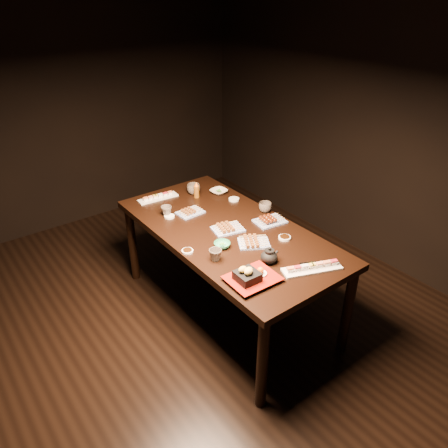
{
  "coord_description": "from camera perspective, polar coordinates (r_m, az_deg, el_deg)",
  "views": [
    {
      "loc": [
        -1.27,
        -1.86,
        2.34
      ],
      "look_at": [
        0.41,
        0.36,
        0.77
      ],
      "focal_mm": 35.0,
      "sensor_mm": 36.0,
      "label": 1
    }
  ],
  "objects": [
    {
      "name": "sauce_dish_se",
      "position": [
        3.09,
        7.92,
        -1.78
      ],
      "size": [
        0.12,
        0.12,
        0.02
      ],
      "primitive_type": "cylinder",
      "rotation": [
        0.0,
        0.0,
        -0.53
      ],
      "color": "white",
      "rests_on": "dining_table"
    },
    {
      "name": "sauce_dish_east",
      "position": [
        3.59,
        1.3,
        3.25
      ],
      "size": [
        0.11,
        0.11,
        0.02
      ],
      "primitive_type": "cylinder",
      "rotation": [
        0.0,
        0.0,
        0.27
      ],
      "color": "white",
      "rests_on": "dining_table"
    },
    {
      "name": "yakitori_plate_center",
      "position": [
        3.15,
        0.51,
        -0.35
      ],
      "size": [
        0.25,
        0.2,
        0.06
      ],
      "primitive_type": null,
      "rotation": [
        0.0,
        0.0,
        -0.23
      ],
      "color": "#828EB6",
      "rests_on": "dining_table"
    },
    {
      "name": "teapot",
      "position": [
        2.8,
        5.92,
        -4.06
      ],
      "size": [
        0.13,
        0.13,
        0.11
      ],
      "primitive_type": null,
      "rotation": [
        0.0,
        0.0,
        -0.05
      ],
      "color": "black",
      "rests_on": "dining_table"
    },
    {
      "name": "teacup_far_left",
      "position": [
        3.37,
        -7.53,
        1.7
      ],
      "size": [
        0.1,
        0.1,
        0.08
      ],
      "primitive_type": "imported",
      "rotation": [
        0.0,
        0.0,
        0.22
      ],
      "color": "#4A4139",
      "rests_on": "dining_table"
    },
    {
      "name": "teacup_far_right",
      "position": [
        3.7,
        -4.0,
        4.58
      ],
      "size": [
        0.14,
        0.14,
        0.09
      ],
      "primitive_type": "imported",
      "rotation": [
        0.0,
        0.0,
        -0.37
      ],
      "color": "#4A4139",
      "rests_on": "dining_table"
    },
    {
      "name": "sauce_dish_west",
      "position": [
        2.92,
        -4.8,
        -3.54
      ],
      "size": [
        0.09,
        0.09,
        0.01
      ],
      "primitive_type": "cylinder",
      "rotation": [
        0.0,
        0.0,
        0.14
      ],
      "color": "white",
      "rests_on": "dining_table"
    },
    {
      "name": "tsukune_plate",
      "position": [
        3.27,
        6.03,
        0.66
      ],
      "size": [
        0.24,
        0.19,
        0.06
      ],
      "primitive_type": null,
      "rotation": [
        0.0,
        0.0,
        -0.15
      ],
      "color": "#828EB6",
      "rests_on": "dining_table"
    },
    {
      "name": "edamame_bowl_green",
      "position": [
        2.96,
        -0.25,
        -2.74
      ],
      "size": [
        0.13,
        0.13,
        0.04
      ],
      "primitive_type": "imported",
      "rotation": [
        0.0,
        0.0,
        -0.21
      ],
      "color": "#339C66",
      "rests_on": "dining_table"
    },
    {
      "name": "condiment_bottle",
      "position": [
        3.62,
        -3.61,
        4.49
      ],
      "size": [
        0.05,
        0.05,
        0.14
      ],
      "primitive_type": "cylinder",
      "rotation": [
        0.0,
        0.0,
        -0.16
      ],
      "color": "brown",
      "rests_on": "dining_table"
    },
    {
      "name": "tempura_tray",
      "position": [
        2.63,
        3.76,
        -6.44
      ],
      "size": [
        0.31,
        0.25,
        0.11
      ],
      "primitive_type": null,
      "rotation": [
        0.0,
        0.0,
        -0.04
      ],
      "color": "black",
      "rests_on": "dining_table"
    },
    {
      "name": "yakitori_plate_left",
      "position": [
        3.39,
        -4.45,
        1.78
      ],
      "size": [
        0.2,
        0.15,
        0.05
      ],
      "primitive_type": null,
      "rotation": [
        0.0,
        0.0,
        0.05
      ],
      "color": "#828EB6",
      "rests_on": "dining_table"
    },
    {
      "name": "sushi_platter_far",
      "position": [
        3.65,
        -8.63,
        3.59
      ],
      "size": [
        0.34,
        0.12,
        0.04
      ],
      "primitive_type": null,
      "rotation": [
        0.0,
        0.0,
        3.05
      ],
      "color": "white",
      "rests_on": "dining_table"
    },
    {
      "name": "sauce_dish_nw",
      "position": [
        3.36,
        -7.14,
        0.99
      ],
      "size": [
        0.08,
        0.08,
        0.01
      ],
      "primitive_type": "cylinder",
      "rotation": [
        0.0,
        0.0,
        0.08
      ],
      "color": "white",
      "rests_on": "dining_table"
    },
    {
      "name": "chopsticks_se",
      "position": [
        2.87,
        11.82,
        -4.92
      ],
      "size": [
        0.19,
        0.11,
        0.01
      ],
      "primitive_type": null,
      "rotation": [
        0.0,
        0.0,
        -0.49
      ],
      "color": "black",
      "rests_on": "dining_table"
    },
    {
      "name": "ground",
      "position": [
        3.25,
        -1.97,
        -16.72
      ],
      "size": [
        5.0,
        5.0,
        0.0
      ],
      "primitive_type": "plane",
      "color": "black",
      "rests_on": "ground"
    },
    {
      "name": "teacup_near_left",
      "position": [
        2.82,
        -1.13,
        -4.05
      ],
      "size": [
        0.1,
        0.1,
        0.08
      ],
      "primitive_type": "imported",
      "rotation": [
        0.0,
        0.0,
        -0.29
      ],
      "color": "#4A4139",
      "rests_on": "dining_table"
    },
    {
      "name": "yakitori_plate_right",
      "position": [
        2.99,
        3.93,
        -2.19
      ],
      "size": [
        0.26,
        0.24,
        0.05
      ],
      "primitive_type": null,
      "rotation": [
        0.0,
        0.0,
        -0.55
      ],
      "color": "#828EB6",
      "rests_on": "dining_table"
    },
    {
      "name": "sushi_platter_near",
      "position": [
        2.79,
        11.45,
        -5.48
      ],
      "size": [
        0.39,
        0.24,
        0.05
      ],
      "primitive_type": null,
      "rotation": [
        0.0,
        0.0,
        -0.38
      ],
      "color": "white",
      "rests_on": "dining_table"
    },
    {
      "name": "dining_table",
      "position": [
        3.38,
        0.52,
        -6.17
      ],
      "size": [
        1.16,
        1.92,
        0.75
      ],
      "primitive_type": "cube",
      "rotation": [
        0.0,
        0.0,
        -0.15
      ],
      "color": "black",
      "rests_on": "ground"
    },
    {
      "name": "edamame_bowl_cream",
      "position": [
        3.71,
        -0.69,
        4.26
      ],
      "size": [
        0.15,
        0.15,
        0.03
      ],
      "primitive_type": "imported",
      "rotation": [
        0.0,
        0.0,
        0.11
      ],
      "color": "beige",
      "rests_on": "dining_table"
    },
    {
      "name": "teacup_mid_right",
      "position": [
        3.41,
        5.4,
        2.21
      ],
      "size": [
        0.11,
        0.11,
        0.08
      ],
      "primitive_type": "imported",
      "rotation": [
        0.0,
        0.0,
        0.1
      ],
      "color": "#4A4139",
      "rests_on": "dining_table"
    },
    {
      "name": "chopsticks_near",
      "position": [
        2.64,
        5.22,
        -7.66
      ],
      "size": [
        0.22,
        0.03,
        0.01
      ],
      "primitive_type": null,
      "rotation": [
        0.0,
        0.0,
        0.06
      ],
      "color": "black",
      "rests_on": "dining_table"
    }
  ]
}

